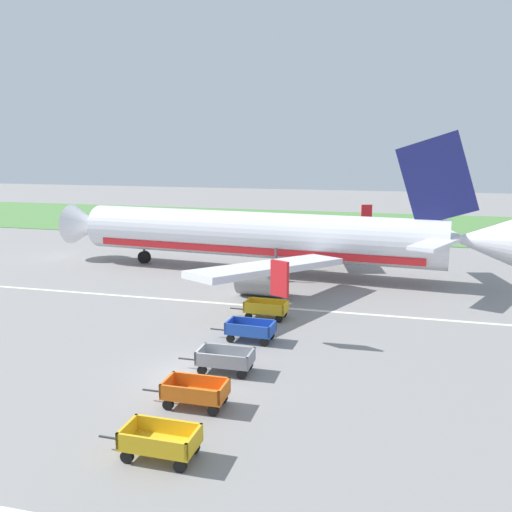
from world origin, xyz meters
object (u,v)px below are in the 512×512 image
Objects in this scene: baggage_cart_far_end at (266,309)px; baggage_cart_third_in_row at (225,360)px; airplane at (267,236)px; baggage_cart_fourth_in_row at (250,330)px; baggage_cart_nearest at (160,441)px; baggage_cart_second_in_row at (195,392)px.

baggage_cart_third_in_row is at bearing -89.34° from baggage_cart_far_end.
airplane is at bearing 98.20° from baggage_cart_third_in_row.
baggage_cart_nearest is at bearing -89.63° from baggage_cart_fourth_in_row.
baggage_cart_second_in_row is at bearing -90.98° from baggage_cart_fourth_in_row.
baggage_cart_nearest is 7.27m from baggage_cart_third_in_row.
baggage_cart_second_in_row is 3.52m from baggage_cart_third_in_row.
baggage_cart_second_in_row is at bearing 93.16° from baggage_cart_nearest.
baggage_cart_nearest and baggage_cart_far_end have the same top height.
baggage_cart_second_in_row is at bearing -90.05° from baggage_cart_far_end.
baggage_cart_nearest is 3.75m from baggage_cart_second_in_row.
baggage_cart_second_in_row is at bearing -91.70° from baggage_cart_third_in_row.
baggage_cart_third_in_row is (2.87, -19.89, -2.45)m from airplane.
airplane is 10.59× the size of baggage_cart_third_in_row.
baggage_cart_third_in_row is (0.10, 3.52, 0.00)m from baggage_cart_second_in_row.
airplane is 10.52× the size of baggage_cart_fourth_in_row.
baggage_cart_third_in_row is 0.99× the size of baggage_cart_fourth_in_row.
baggage_cart_fourth_in_row is (-0.07, 11.53, 0.00)m from baggage_cart_nearest.
baggage_cart_far_end is (-0.09, 8.24, 0.00)m from baggage_cart_third_in_row.
airplane is 10.58× the size of baggage_cart_nearest.
baggage_cart_nearest and baggage_cart_fourth_in_row have the same top height.
baggage_cart_fourth_in_row and baggage_cart_far_end have the same top height.
baggage_cart_third_in_row is at bearing -90.38° from baggage_cart_fourth_in_row.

